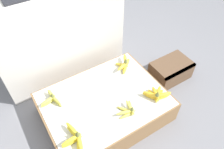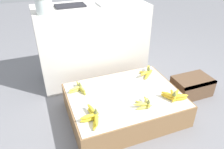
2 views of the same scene
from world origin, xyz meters
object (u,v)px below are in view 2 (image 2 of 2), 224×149
at_px(wooden_crate, 192,86).
at_px(foam_tray_white, 111,3).
at_px(banana_bunch_front_left, 93,116).
at_px(banana_bunch_back_right, 147,72).
at_px(banana_bunch_front_right, 174,96).
at_px(glass_jar, 44,5).
at_px(banana_bunch_back_left, 79,88).
at_px(banana_bunch_front_midright, 145,104).

relative_size(wooden_crate, foam_tray_white, 1.35).
relative_size(banana_bunch_front_left, banana_bunch_back_right, 1.33).
xyz_separation_m(banana_bunch_front_right, glass_jar, (-0.90, 0.81, 0.66)).
bearing_deg(glass_jar, foam_tray_white, 8.95).
bearing_deg(glass_jar, banana_bunch_back_left, -67.69).
bearing_deg(foam_tray_white, banana_bunch_front_right, -76.28).
relative_size(banana_bunch_front_right, glass_jar, 1.34).
bearing_deg(glass_jar, banana_bunch_front_right, -42.19).
distance_m(banana_bunch_front_right, foam_tray_white, 1.12).
distance_m(banana_bunch_front_left, banana_bunch_back_right, 0.82).
xyz_separation_m(banana_bunch_front_midright, foam_tray_white, (0.05, 0.91, 0.60)).
bearing_deg(banana_bunch_front_midright, wooden_crate, 19.34).
bearing_deg(banana_bunch_front_midright, glass_jar, 127.36).
distance_m(banana_bunch_back_right, foam_tray_white, 0.79).
xyz_separation_m(banana_bunch_front_right, foam_tray_white, (-0.22, 0.92, 0.59)).
bearing_deg(banana_bunch_front_right, banana_bunch_back_left, 150.49).
distance_m(wooden_crate, banana_bunch_front_right, 0.52).
distance_m(banana_bunch_front_right, glass_jar, 1.38).
xyz_separation_m(glass_jar, foam_tray_white, (0.67, 0.11, -0.07)).
distance_m(wooden_crate, foam_tray_white, 1.20).
bearing_deg(banana_bunch_front_right, banana_bunch_front_left, 179.61).
xyz_separation_m(banana_bunch_back_left, glass_jar, (-0.16, 0.40, 0.66)).
bearing_deg(banana_bunch_front_left, foam_tray_white, 61.23).
xyz_separation_m(banana_bunch_front_midright, banana_bunch_back_left, (-0.45, 0.41, 0.00)).
bearing_deg(banana_bunch_front_midright, banana_bunch_back_left, 137.84).
height_order(banana_bunch_back_right, glass_jar, glass_jar).
xyz_separation_m(wooden_crate, banana_bunch_front_left, (-1.15, -0.24, 0.16)).
distance_m(banana_bunch_front_midright, glass_jar, 1.22).
relative_size(banana_bunch_back_left, foam_tray_white, 0.76).
bearing_deg(foam_tray_white, banana_bunch_front_left, -118.77).
bearing_deg(glass_jar, banana_bunch_front_midright, -52.64).
bearing_deg(banana_bunch_back_right, banana_bunch_front_left, -148.69).
xyz_separation_m(banana_bunch_front_left, banana_bunch_back_left, (-0.01, 0.41, -0.01)).
bearing_deg(wooden_crate, banana_bunch_back_right, 157.51).
height_order(banana_bunch_front_left, banana_bunch_back_left, banana_bunch_front_left).
bearing_deg(foam_tray_white, banana_bunch_back_right, -67.31).
bearing_deg(foam_tray_white, glass_jar, -171.05).
height_order(wooden_crate, banana_bunch_back_left, banana_bunch_back_left).
relative_size(banana_bunch_front_left, banana_bunch_front_right, 1.34).
height_order(banana_bunch_front_left, banana_bunch_front_midright, banana_bunch_front_left).
xyz_separation_m(banana_bunch_front_left, banana_bunch_back_right, (0.70, 0.43, 0.00)).
relative_size(wooden_crate, banana_bunch_front_right, 1.88).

